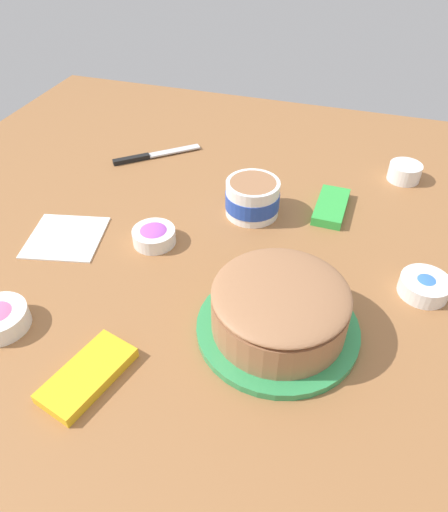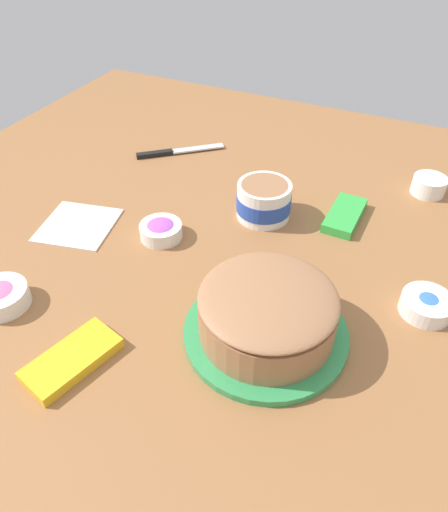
# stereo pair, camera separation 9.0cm
# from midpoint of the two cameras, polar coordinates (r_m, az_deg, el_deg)

# --- Properties ---
(ground_plane) EXTENTS (1.54, 1.54, 0.00)m
(ground_plane) POSITION_cam_midpoint_polar(r_m,az_deg,el_deg) (0.99, -5.43, 1.46)
(ground_plane) COLOR #936038
(frosted_cake) EXTENTS (0.27, 0.27, 0.10)m
(frosted_cake) POSITION_cam_midpoint_polar(r_m,az_deg,el_deg) (0.78, 3.36, -6.72)
(frosted_cake) COLOR #339351
(frosted_cake) RESTS_ON ground_plane
(frosting_tub) EXTENTS (0.12, 0.12, 0.08)m
(frosting_tub) POSITION_cam_midpoint_polar(r_m,az_deg,el_deg) (1.05, 0.95, 6.92)
(frosting_tub) COLOR white
(frosting_tub) RESTS_ON ground_plane
(spreading_knife) EXTENTS (0.17, 0.19, 0.01)m
(spreading_knife) POSITION_cam_midpoint_polar(r_m,az_deg,el_deg) (1.30, -10.93, 11.63)
(spreading_knife) COLOR silver
(spreading_knife) RESTS_ON ground_plane
(sprinkle_bowl_yellow) EXTENTS (0.08, 0.08, 0.04)m
(sprinkle_bowl_yellow) POSITION_cam_midpoint_polar(r_m,az_deg,el_deg) (1.24, 18.88, 9.45)
(sprinkle_bowl_yellow) COLOR white
(sprinkle_bowl_yellow) RESTS_ON ground_plane
(sprinkle_bowl_blue) EXTENTS (0.09, 0.09, 0.03)m
(sprinkle_bowl_blue) POSITION_cam_midpoint_polar(r_m,az_deg,el_deg) (0.92, 20.34, -3.46)
(sprinkle_bowl_blue) COLOR white
(sprinkle_bowl_blue) RESTS_ON ground_plane
(sprinkle_bowl_rainbow) EXTENTS (0.09, 0.09, 0.04)m
(sprinkle_bowl_rainbow) POSITION_cam_midpoint_polar(r_m,az_deg,el_deg) (0.99, -10.96, 2.36)
(sprinkle_bowl_rainbow) COLOR white
(sprinkle_bowl_rainbow) RESTS_ON ground_plane
(candy_box_lower) EXTENTS (0.14, 0.07, 0.02)m
(candy_box_lower) POSITION_cam_midpoint_polar(r_m,az_deg,el_deg) (1.09, 10.41, 5.75)
(candy_box_lower) COLOR green
(candy_box_lower) RESTS_ON ground_plane
(candy_box_upper) EXTENTS (0.17, 0.11, 0.02)m
(candy_box_upper) POSITION_cam_midpoint_polar(r_m,az_deg,el_deg) (0.79, -19.27, -13.46)
(candy_box_upper) COLOR yellow
(candy_box_upper) RESTS_ON ground_plane
(paper_napkin) EXTENTS (0.18, 0.18, 0.01)m
(paper_napkin) POSITION_cam_midpoint_polar(r_m,az_deg,el_deg) (1.07, -20.76, 2.09)
(paper_napkin) COLOR white
(paper_napkin) RESTS_ON ground_plane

